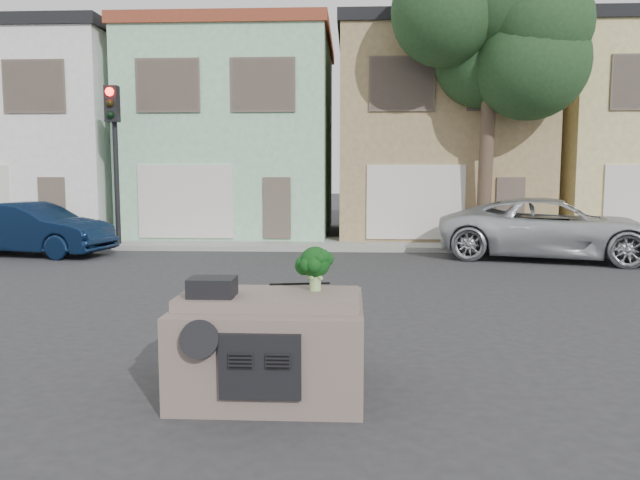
# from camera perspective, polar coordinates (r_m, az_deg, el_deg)

# --- Properties ---
(ground_plane) EXTENTS (120.00, 120.00, 0.00)m
(ground_plane) POSITION_cam_1_polar(r_m,az_deg,el_deg) (10.06, -2.21, -7.68)
(ground_plane) COLOR #303033
(ground_plane) RESTS_ON ground
(sidewalk) EXTENTS (40.00, 3.00, 0.15)m
(sidewalk) POSITION_cam_1_polar(r_m,az_deg,el_deg) (20.38, 0.38, -0.36)
(sidewalk) COLOR gray
(sidewalk) RESTS_ON ground
(townhouse_white) EXTENTS (7.20, 8.20, 7.55)m
(townhouse_white) POSITION_cam_1_polar(r_m,az_deg,el_deg) (27.01, -23.50, 8.62)
(townhouse_white) COLOR white
(townhouse_white) RESTS_ON ground
(townhouse_mint) EXTENTS (7.20, 8.20, 7.55)m
(townhouse_mint) POSITION_cam_1_polar(r_m,az_deg,el_deg) (24.66, -7.46, 9.35)
(townhouse_mint) COLOR #97D0A5
(townhouse_mint) RESTS_ON ground
(townhouse_tan) EXTENTS (7.20, 8.20, 7.55)m
(townhouse_tan) POSITION_cam_1_polar(r_m,az_deg,el_deg) (24.47, 10.33, 9.33)
(townhouse_tan) COLOR #9D8459
(townhouse_tan) RESTS_ON ground
(townhouse_beige) EXTENTS (7.20, 8.20, 7.55)m
(townhouse_beige) POSITION_cam_1_polar(r_m,az_deg,el_deg) (26.49, 26.82, 8.52)
(townhouse_beige) COLOR #D3C27F
(townhouse_beige) RESTS_ON ground
(navy_sedan) EXTENTS (4.89, 2.47, 1.54)m
(navy_sedan) POSITION_cam_1_polar(r_m,az_deg,el_deg) (20.00, -24.73, -1.28)
(navy_sedan) COLOR #0A1934
(navy_sedan) RESTS_ON ground
(silver_pickup) EXTENTS (6.66, 4.45, 1.70)m
(silver_pickup) POSITION_cam_1_polar(r_m,az_deg,el_deg) (18.58, 20.42, -1.63)
(silver_pickup) COLOR silver
(silver_pickup) RESTS_ON ground
(traffic_signal) EXTENTS (0.40, 0.40, 5.10)m
(traffic_signal) POSITION_cam_1_polar(r_m,az_deg,el_deg) (20.59, -18.24, 6.30)
(traffic_signal) COLOR black
(traffic_signal) RESTS_ON ground
(tree_near) EXTENTS (4.40, 4.00, 8.50)m
(tree_near) POSITION_cam_1_polar(r_m,az_deg,el_deg) (20.04, 15.02, 11.28)
(tree_near) COLOR #203F1F
(tree_near) RESTS_ON ground
(car_dashboard) EXTENTS (2.00, 1.80, 1.12)m
(car_dashboard) POSITION_cam_1_polar(r_m,az_deg,el_deg) (7.04, -4.41, -9.12)
(car_dashboard) COLOR #6F5E55
(car_dashboard) RESTS_ON ground
(instrument_hump) EXTENTS (0.48, 0.38, 0.20)m
(instrument_hump) POSITION_cam_1_polar(r_m,az_deg,el_deg) (6.65, -9.82, -4.26)
(instrument_hump) COLOR black
(instrument_hump) RESTS_ON car_dashboard
(wiper_arm) EXTENTS (0.69, 0.15, 0.02)m
(wiper_arm) POSITION_cam_1_polar(r_m,az_deg,el_deg) (7.25, -1.87, -4.01)
(wiper_arm) COLOR black
(wiper_arm) RESTS_ON car_dashboard
(broccoli) EXTENTS (0.54, 0.54, 0.50)m
(broccoli) POSITION_cam_1_polar(r_m,az_deg,el_deg) (6.85, -0.44, -2.59)
(broccoli) COLOR black
(broccoli) RESTS_ON car_dashboard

